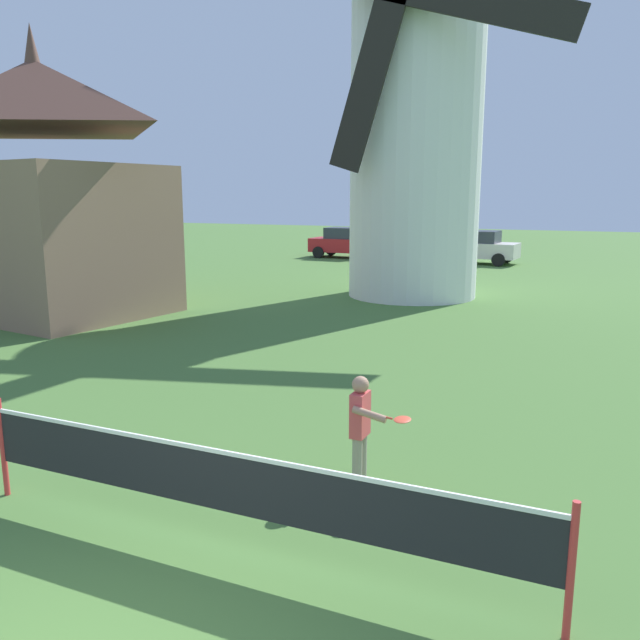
% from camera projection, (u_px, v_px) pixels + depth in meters
% --- Properties ---
extents(windmill, '(9.74, 4.77, 13.58)m').
position_uv_depth(windmill, '(416.00, 102.00, 19.50)').
color(windmill, white).
rests_on(windmill, ground_plane).
extents(tennis_net, '(5.79, 0.06, 1.10)m').
position_uv_depth(tennis_net, '(230.00, 483.00, 5.68)').
color(tennis_net, red).
rests_on(tennis_net, ground_plane).
extents(player_far, '(0.73, 0.52, 1.26)m').
position_uv_depth(player_far, '(362.00, 424.00, 7.07)').
color(player_far, '#9E937F').
rests_on(player_far, ground_plane).
extents(parked_car_red, '(3.82, 1.89, 1.56)m').
position_uv_depth(parked_car_red, '(348.00, 242.00, 33.05)').
color(parked_car_red, red).
rests_on(parked_car_red, ground_plane).
extents(parked_car_cream, '(4.27, 2.14, 1.56)m').
position_uv_depth(parked_car_cream, '(473.00, 246.00, 30.34)').
color(parked_car_cream, silver).
rests_on(parked_car_cream, ground_plane).
extents(chapel, '(6.89, 5.47, 7.60)m').
position_uv_depth(chapel, '(43.00, 193.00, 17.17)').
color(chapel, '#937056').
rests_on(chapel, ground_plane).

